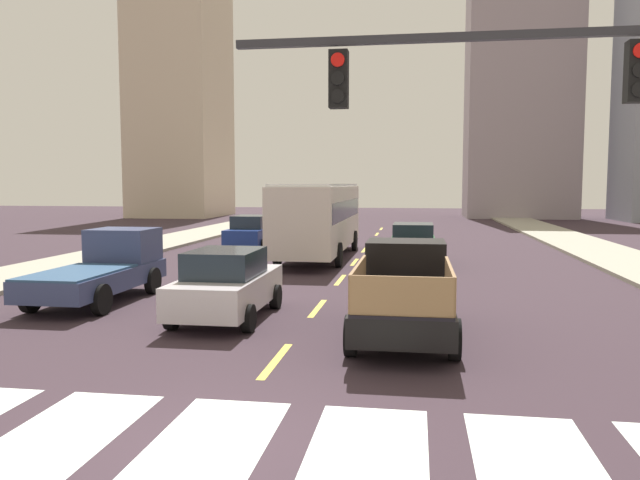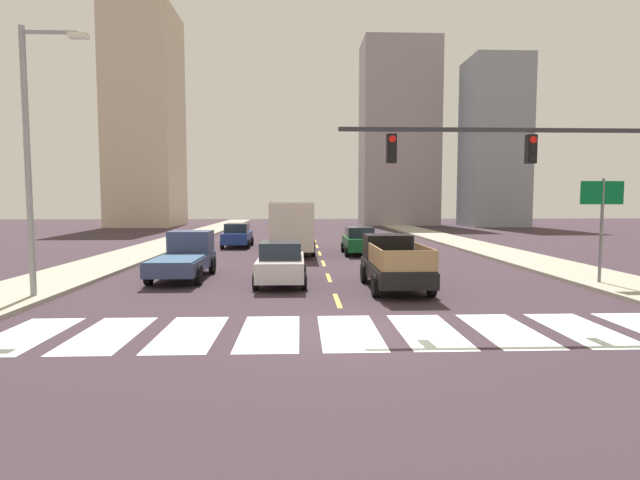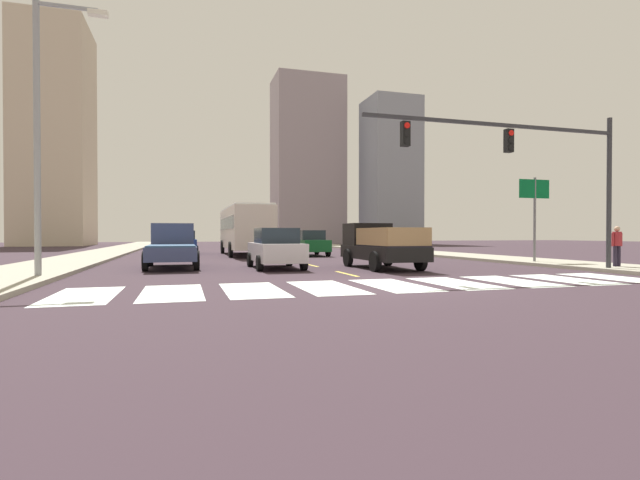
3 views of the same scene
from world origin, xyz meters
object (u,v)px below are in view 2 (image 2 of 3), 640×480
at_px(city_bus, 293,222).
at_px(sedan_near_left, 237,235).
at_px(sedan_mid, 359,241).
at_px(sedan_near_right, 281,263).
at_px(streetlight_left, 32,151).
at_px(pickup_stakebed, 393,263).
at_px(direction_sign_green, 602,209).
at_px(traffic_signal_gantry, 571,170).
at_px(pickup_dark, 185,256).

xyz_separation_m(city_bus, sedan_near_left, (-4.06, 3.41, -1.09)).
distance_m(city_bus, sedan_mid, 4.68).
bearing_deg(sedan_near_right, sedan_mid, 68.57).
height_order(sedan_mid, sedan_near_right, same).
bearing_deg(sedan_near_left, streetlight_left, -100.05).
relative_size(pickup_stakebed, sedan_near_right, 1.18).
bearing_deg(direction_sign_green, streetlight_left, -174.66).
height_order(sedan_near_left, traffic_signal_gantry, traffic_signal_gantry).
distance_m(pickup_dark, sedan_near_left, 14.28).
height_order(sedan_mid, streetlight_left, streetlight_left).
height_order(pickup_stakebed, sedan_mid, pickup_stakebed).
xyz_separation_m(city_bus, traffic_signal_gantry, (8.49, -18.12, 2.30)).
bearing_deg(pickup_stakebed, sedan_near_left, 115.36).
height_order(traffic_signal_gantry, streetlight_left, streetlight_left).
bearing_deg(streetlight_left, city_bus, 61.87).
bearing_deg(traffic_signal_gantry, sedan_mid, 104.89).
height_order(pickup_stakebed, pickup_dark, same).
height_order(sedan_mid, traffic_signal_gantry, traffic_signal_gantry).
distance_m(sedan_near_left, direction_sign_green, 23.73).
distance_m(traffic_signal_gantry, direction_sign_green, 5.87).
xyz_separation_m(sedan_near_right, direction_sign_green, (12.49, -0.93, 2.17)).
relative_size(city_bus, sedan_near_right, 2.45).
bearing_deg(streetlight_left, pickup_dark, 51.47).
relative_size(sedan_mid, sedan_near_left, 1.00).
bearing_deg(sedan_near_left, pickup_dark, -89.24).
height_order(sedan_near_right, streetlight_left, streetlight_left).
xyz_separation_m(pickup_dark, sedan_near_left, (0.48, 14.27, -0.06)).
relative_size(city_bus, traffic_signal_gantry, 1.04).
distance_m(pickup_dark, sedan_mid, 12.54).
xyz_separation_m(traffic_signal_gantry, direction_sign_green, (3.71, 4.38, -1.22)).
distance_m(sedan_near_right, sedan_near_left, 16.66).
bearing_deg(sedan_mid, pickup_dark, -135.04).
height_order(pickup_dark, direction_sign_green, direction_sign_green).
bearing_deg(pickup_stakebed, direction_sign_green, -0.40).
height_order(sedan_near_right, sedan_near_left, same).
relative_size(sedan_near_left, traffic_signal_gantry, 0.42).
height_order(pickup_stakebed, sedan_near_right, pickup_stakebed).
relative_size(pickup_stakebed, streetlight_left, 0.58).
bearing_deg(pickup_dark, sedan_mid, 45.67).
bearing_deg(sedan_mid, sedan_near_left, 146.40).
bearing_deg(city_bus, streetlight_left, -119.10).
relative_size(traffic_signal_gantry, streetlight_left, 1.16).
bearing_deg(city_bus, sedan_near_left, 139.00).
distance_m(sedan_mid, sedan_near_right, 11.85).
bearing_deg(direction_sign_green, city_bus, 131.59).
bearing_deg(sedan_near_right, pickup_stakebed, -10.74).
height_order(pickup_dark, streetlight_left, streetlight_left).
distance_m(pickup_stakebed, sedan_near_left, 18.93).
bearing_deg(direction_sign_green, sedan_near_left, 133.47).
distance_m(pickup_dark, direction_sign_green, 17.12).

